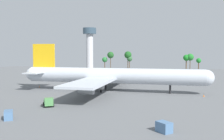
# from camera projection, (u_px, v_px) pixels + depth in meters

# --- Properties ---
(ground_plane) EXTENTS (287.08, 287.08, 0.00)m
(ground_plane) POSITION_uv_depth(u_px,v_px,m) (112.00, 91.00, 97.40)
(ground_plane) COLOR slate
(cargo_airplane) EXTENTS (71.77, 59.62, 17.99)m
(cargo_airplane) POSITION_uv_depth(u_px,v_px,m) (110.00, 76.00, 97.13)
(cargo_airplane) COLOR silver
(cargo_airplane) RESTS_ON ground_plane
(maintenance_van) EXTENTS (4.25, 4.84, 2.58)m
(maintenance_van) POSITION_uv_depth(u_px,v_px,m) (48.00, 102.00, 70.50)
(maintenance_van) COLOR #4C8C4C
(maintenance_van) RESTS_ON ground_plane
(cargo_container_fore) EXTENTS (3.26, 3.61, 1.94)m
(cargo_container_fore) POSITION_uv_depth(u_px,v_px,m) (8.00, 115.00, 57.07)
(cargo_container_fore) COLOR #4C729E
(cargo_container_fore) RESTS_ON ground_plane
(cargo_container_aft) EXTENTS (3.36, 3.34, 1.97)m
(cargo_container_aft) POSITION_uv_depth(u_px,v_px,m) (164.00, 127.00, 47.91)
(cargo_container_aft) COLOR #4C729E
(cargo_container_aft) RESTS_ON ground_plane
(safety_cone_nose) EXTENTS (0.51, 0.51, 0.72)m
(safety_cone_nose) POSITION_uv_depth(u_px,v_px,m) (204.00, 96.00, 86.16)
(safety_cone_nose) COLOR orange
(safety_cone_nose) RESTS_ON ground_plane
(safety_cone_tail) EXTENTS (0.44, 0.44, 0.63)m
(safety_cone_tail) POSITION_uv_depth(u_px,v_px,m) (40.00, 87.00, 108.84)
(safety_cone_tail) COLOR orange
(safety_cone_tail) RESTS_ON ground_plane
(control_tower) EXTENTS (10.78, 10.78, 34.35)m
(control_tower) POSITION_uv_depth(u_px,v_px,m) (90.00, 44.00, 212.14)
(control_tower) COLOR silver
(control_tower) RESTS_ON ground_plane
(tree_line_backdrop) EXTENTS (118.40, 6.63, 15.38)m
(tree_line_backdrop) POSITION_uv_depth(u_px,v_px,m) (153.00, 57.00, 232.91)
(tree_line_backdrop) COLOR #51381E
(tree_line_backdrop) RESTS_ON ground_plane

